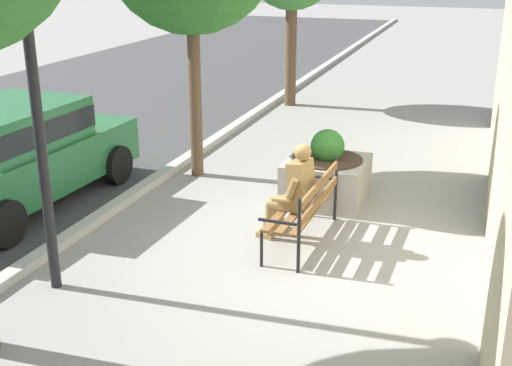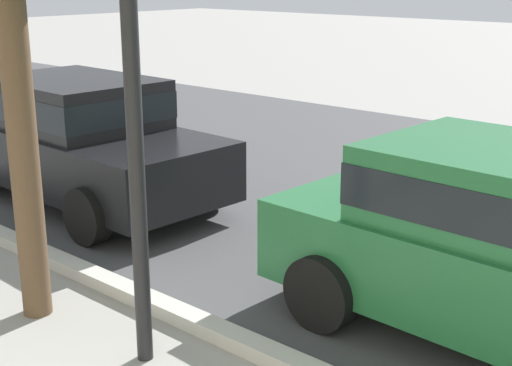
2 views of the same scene
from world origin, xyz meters
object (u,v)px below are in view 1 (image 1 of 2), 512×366
Objects in this scene: park_bench at (307,204)px; lamp_post at (32,65)px; concrete_planter at (326,176)px; bronze_statue_seated at (292,194)px; parked_car_green at (14,152)px.

lamp_post is at bearing 131.56° from park_bench.
park_bench is at bearing -48.44° from lamp_post.
bronze_statue_seated is at bearing 176.59° from concrete_planter.
lamp_post is at bearing 133.94° from bronze_statue_seated.
lamp_post is at bearing -134.37° from parked_car_green.
concrete_planter is 0.31× the size of lamp_post.
parked_car_green is 1.07× the size of lamp_post.
parked_car_green reaches higher than park_bench.
lamp_post is (-2.12, 2.20, 1.88)m from bronze_statue_seated.
bronze_statue_seated is at bearing -88.68° from parked_car_green.
parked_car_green is (-1.68, 4.37, 0.43)m from concrete_planter.
lamp_post reaches higher than concrete_planter.
park_bench is 3.80m from lamp_post.
bronze_statue_seated is (-0.01, 0.21, 0.12)m from park_bench.
park_bench is at bearing -175.88° from concrete_planter.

